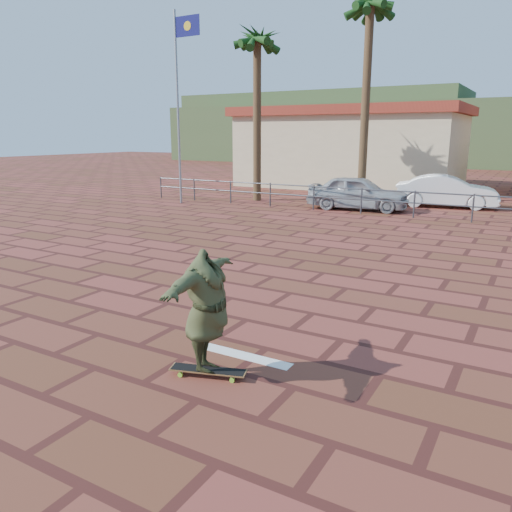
{
  "coord_description": "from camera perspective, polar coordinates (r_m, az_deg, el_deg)",
  "views": [
    {
      "loc": [
        4.02,
        -6.69,
        3.01
      ],
      "look_at": [
        -0.46,
        1.13,
        0.8
      ],
      "focal_mm": 35.0,
      "sensor_mm": 36.0,
      "label": 1
    }
  ],
  "objects": [
    {
      "name": "guardrail",
      "position": [
        19.26,
        17.67,
        6.18
      ],
      "size": [
        24.06,
        0.06,
        1.0
      ],
      "color": "#47494F",
      "rests_on": "ground"
    },
    {
      "name": "ground",
      "position": [
        8.36,
        -1.12,
        -7.32
      ],
      "size": [
        120.0,
        120.0,
        0.0
      ],
      "primitive_type": "plane",
      "color": "maroon",
      "rests_on": "ground"
    },
    {
      "name": "flagpole",
      "position": [
        22.55,
        -8.71,
        17.76
      ],
      "size": [
        1.3,
        0.1,
        8.0
      ],
      "color": "gray",
      "rests_on": "ground"
    },
    {
      "name": "car_silver",
      "position": [
        20.86,
        11.56,
        7.11
      ],
      "size": [
        4.21,
        2.1,
        1.38
      ],
      "primitive_type": "imported",
      "rotation": [
        0.0,
        0.0,
        1.69
      ],
      "color": "#A8ABAF",
      "rests_on": "ground"
    },
    {
      "name": "palm_left",
      "position": [
        23.33,
        12.92,
        25.69
      ],
      "size": [
        2.4,
        2.4,
        9.45
      ],
      "color": "brown",
      "rests_on": "ground"
    },
    {
      "name": "skateboarder",
      "position": [
        6.23,
        -5.67,
        -6.25
      ],
      "size": [
        0.94,
        2.0,
        1.58
      ],
      "primitive_type": "imported",
      "rotation": [
        0.0,
        0.0,
        1.79
      ],
      "color": "#393F22",
      "rests_on": "longboard"
    },
    {
      "name": "building_west",
      "position": [
        30.4,
        10.83,
        12.16
      ],
      "size": [
        12.6,
        7.6,
        4.5
      ],
      "color": "beige",
      "rests_on": "ground"
    },
    {
      "name": "hill_back",
      "position": [
        67.88,
        7.54,
        14.49
      ],
      "size": [
        35.0,
        14.0,
        8.0
      ],
      "primitive_type": "cube",
      "color": "#384C28",
      "rests_on": "ground"
    },
    {
      "name": "car_white",
      "position": [
        22.6,
        20.93,
        6.93
      ],
      "size": [
        4.25,
        2.08,
        1.34
      ],
      "primitive_type": "imported",
      "rotation": [
        0.0,
        0.0,
        1.74
      ],
      "color": "white",
      "rests_on": "ground"
    },
    {
      "name": "palm_far_left",
      "position": [
        23.56,
        0.13,
        23.11
      ],
      "size": [
        2.4,
        2.4,
        8.25
      ],
      "color": "brown",
      "rests_on": "ground"
    },
    {
      "name": "paint_stripe",
      "position": [
        7.08,
        -1.25,
        -11.35
      ],
      "size": [
        1.4,
        0.22,
        0.01
      ],
      "primitive_type": "cube",
      "color": "white",
      "rests_on": "ground"
    },
    {
      "name": "hill_front",
      "position": [
        56.83,
        26.44,
        12.37
      ],
      "size": [
        70.0,
        18.0,
        6.0
      ],
      "primitive_type": "cube",
      "color": "#384C28",
      "rests_on": "ground"
    },
    {
      "name": "longboard",
      "position": [
        6.55,
        -5.5,
        -12.89
      ],
      "size": [
        1.01,
        0.51,
        0.1
      ],
      "rotation": [
        0.0,
        0.0,
        0.31
      ],
      "color": "olive",
      "rests_on": "ground"
    }
  ]
}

